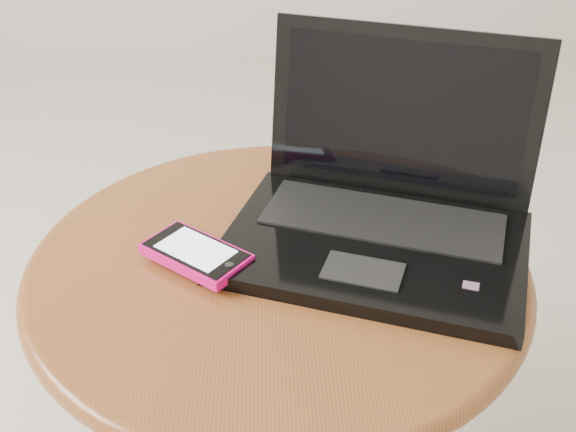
{
  "coord_description": "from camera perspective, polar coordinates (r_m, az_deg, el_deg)",
  "views": [
    {
      "loc": [
        -0.1,
        -0.8,
        1.01
      ],
      "look_at": [
        -0.07,
        -0.08,
        0.55
      ],
      "focal_mm": 44.8,
      "sensor_mm": 36.0,
      "label": 1
    }
  ],
  "objects": [
    {
      "name": "phone_pink",
      "position": [
        0.87,
        -7.31,
        -3.0
      ],
      "size": [
        0.14,
        0.13,
        0.02
      ],
      "color": "#F00A77",
      "rests_on": "phone_black"
    },
    {
      "name": "table",
      "position": [
        0.95,
        -0.8,
        -8.35
      ],
      "size": [
        0.62,
        0.62,
        0.49
      ],
      "color": "#532B13",
      "rests_on": "ground"
    },
    {
      "name": "laptop",
      "position": [
        0.91,
        7.55,
        0.78
      ],
      "size": [
        0.44,
        0.4,
        0.24
      ],
      "color": "black",
      "rests_on": "table"
    },
    {
      "name": "phone_black",
      "position": [
        0.88,
        -6.85,
        -3.24
      ],
      "size": [
        0.13,
        0.11,
        0.01
      ],
      "color": "black",
      "rests_on": "table"
    }
  ]
}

